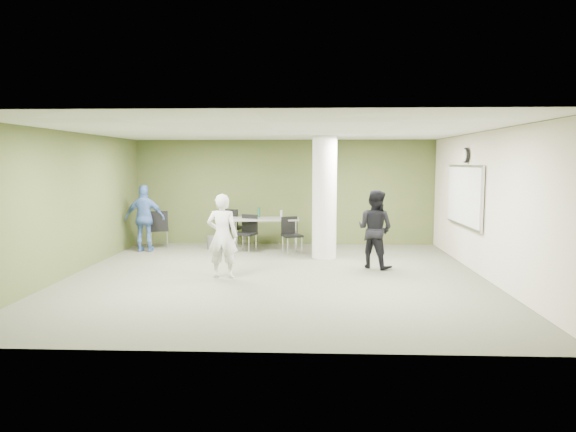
{
  "coord_description": "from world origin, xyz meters",
  "views": [
    {
      "loc": [
        0.64,
        -9.75,
        2.21
      ],
      "look_at": [
        0.2,
        1.0,
        1.07
      ],
      "focal_mm": 32.0,
      "sensor_mm": 36.0,
      "label": 1
    }
  ],
  "objects_px": {
    "woman_white": "(222,236)",
    "man_blue": "(145,218)",
    "chair_back_left": "(159,226)",
    "man_black": "(375,229)",
    "folding_table": "(265,220)"
  },
  "relations": [
    {
      "from": "woman_white",
      "to": "chair_back_left",
      "type": "bearing_deg",
      "value": -54.43
    },
    {
      "from": "chair_back_left",
      "to": "man_black",
      "type": "distance_m",
      "value": 5.68
    },
    {
      "from": "chair_back_left",
      "to": "woman_white",
      "type": "bearing_deg",
      "value": 107.95
    },
    {
      "from": "woman_white",
      "to": "man_blue",
      "type": "xyz_separation_m",
      "value": [
        -2.4,
        2.8,
        0.02
      ]
    },
    {
      "from": "folding_table",
      "to": "man_black",
      "type": "distance_m",
      "value": 3.29
    },
    {
      "from": "woman_white",
      "to": "man_blue",
      "type": "distance_m",
      "value": 3.68
    },
    {
      "from": "woman_white",
      "to": "man_blue",
      "type": "relative_size",
      "value": 0.98
    },
    {
      "from": "woman_white",
      "to": "man_blue",
      "type": "height_order",
      "value": "man_blue"
    },
    {
      "from": "woman_white",
      "to": "folding_table",
      "type": "bearing_deg",
      "value": -98.06
    },
    {
      "from": "woman_white",
      "to": "man_black",
      "type": "height_order",
      "value": "man_black"
    },
    {
      "from": "woman_white",
      "to": "man_black",
      "type": "bearing_deg",
      "value": -159.41
    },
    {
      "from": "folding_table",
      "to": "man_blue",
      "type": "distance_m",
      "value": 2.97
    },
    {
      "from": "man_black",
      "to": "man_blue",
      "type": "height_order",
      "value": "man_blue"
    },
    {
      "from": "chair_back_left",
      "to": "man_blue",
      "type": "relative_size",
      "value": 0.59
    },
    {
      "from": "woman_white",
      "to": "man_black",
      "type": "distance_m",
      "value": 3.2
    }
  ]
}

